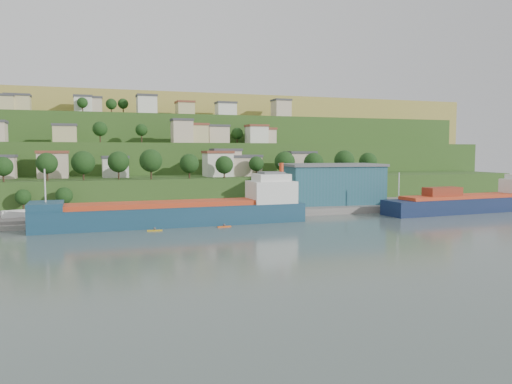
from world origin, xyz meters
name	(u,v)px	position (x,y,z in m)	size (l,w,h in m)	color
ground	(222,229)	(0.00, 0.00, 0.00)	(500.00, 500.00, 0.00)	#485751
quay	(261,212)	(20.00, 28.00, 0.00)	(220.00, 26.00, 4.00)	slate
hillside	(145,185)	(-0.01, 168.69, 0.08)	(360.00, 211.34, 96.00)	#284719
cargo_ship_near	(183,214)	(-7.58, 10.04, 2.81)	(68.53, 11.23, 17.60)	#13374A
cargo_ship_far	(474,204)	(83.15, 7.95, 2.49)	(58.58, 12.84, 15.79)	#0C1A36
warehouse	(332,183)	(44.54, 28.67, 8.43)	(32.86, 22.22, 12.80)	#215563
caravan	(14,215)	(-48.68, 22.99, 2.51)	(5.60, 2.33, 2.61)	white
dinghy	(53,220)	(-39.09, 18.16, 1.63)	(4.34, 1.63, 0.87)	silver
kayak_orange	(224,226)	(1.26, 2.45, 0.26)	(3.50, 0.79, 0.87)	#DA5113
kayak_yellow	(155,230)	(-15.91, 1.91, 0.26)	(3.61, 1.05, 0.89)	gold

